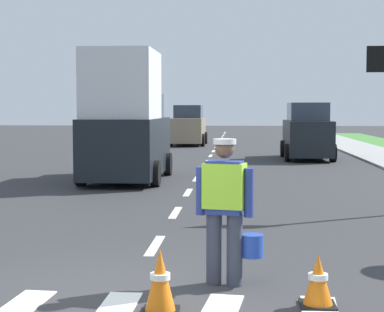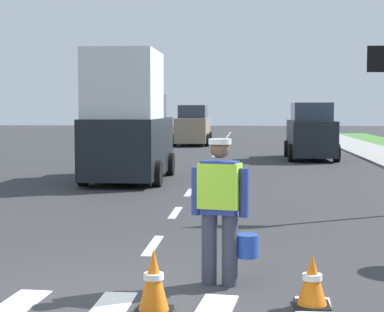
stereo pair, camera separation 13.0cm
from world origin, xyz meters
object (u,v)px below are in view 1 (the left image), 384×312
Objects in this scene: traffic_cone_near at (160,281)px; delivery_truck at (126,123)px; road_worker at (227,204)px; car_parked_far at (307,133)px; car_oncoming_third at (189,127)px; traffic_cone_far at (318,281)px.

traffic_cone_near is 0.14× the size of delivery_truck.
car_parked_far is (2.81, 18.58, 0.11)m from road_worker.
car_parked_far is (5.48, -9.58, 0.02)m from car_oncoming_third.
delivery_truck reaches higher than traffic_cone_near.
car_parked_far reaches higher than car_oncoming_third.
road_worker is 28.28m from car_oncoming_third.
road_worker is at bearing 59.49° from traffic_cone_near.
traffic_cone_near is 0.15× the size of car_oncoming_third.
traffic_cone_near is 19.95m from car_parked_far.
delivery_truck is at bearing 101.67° from traffic_cone_near.
traffic_cone_near is at bearing -86.00° from car_oncoming_third.
car_parked_far is at bearing -60.23° from car_oncoming_third.
traffic_cone_far is 0.13× the size of car_oncoming_third.
traffic_cone_near is (-0.63, -1.07, -0.61)m from road_worker.
road_worker is 0.40× the size of car_parked_far.
traffic_cone_near reaches higher than traffic_cone_far.
car_oncoming_third is (-3.61, 28.90, 0.75)m from traffic_cone_far.
road_worker is at bearing -84.58° from car_oncoming_third.
traffic_cone_near is at bearing -168.57° from traffic_cone_far.
traffic_cone_far is at bearing -38.41° from road_worker.
road_worker is 1.38m from traffic_cone_far.
traffic_cone_near is at bearing -120.51° from road_worker.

